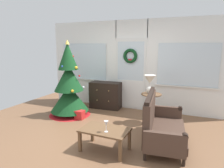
{
  "coord_description": "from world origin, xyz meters",
  "views": [
    {
      "loc": [
        1.74,
        -3.46,
        1.83
      ],
      "look_at": [
        0.05,
        0.55,
        1.0
      ],
      "focal_mm": 32.12,
      "sensor_mm": 36.0,
      "label": 1
    }
  ],
  "objects_px": {
    "christmas_tree": "(69,88)",
    "dresser_cabinet": "(106,95)",
    "table_lamp": "(150,82)",
    "side_table": "(151,102)",
    "gift_box": "(80,115)",
    "coffee_table": "(105,132)",
    "wine_glass": "(106,124)",
    "settee_sofa": "(160,124)"
  },
  "relations": [
    {
      "from": "christmas_tree",
      "to": "dresser_cabinet",
      "type": "xyz_separation_m",
      "value": [
        0.64,
        0.91,
        -0.34
      ]
    },
    {
      "from": "dresser_cabinet",
      "to": "table_lamp",
      "type": "height_order",
      "value": "table_lamp"
    },
    {
      "from": "side_table",
      "to": "gift_box",
      "type": "xyz_separation_m",
      "value": [
        -1.71,
        -0.48,
        -0.39
      ]
    },
    {
      "from": "christmas_tree",
      "to": "dresser_cabinet",
      "type": "height_order",
      "value": "christmas_tree"
    },
    {
      "from": "coffee_table",
      "to": "wine_glass",
      "type": "relative_size",
      "value": 4.37
    },
    {
      "from": "settee_sofa",
      "to": "coffee_table",
      "type": "bearing_deg",
      "value": -141.4
    },
    {
      "from": "side_table",
      "to": "wine_glass",
      "type": "height_order",
      "value": "side_table"
    },
    {
      "from": "dresser_cabinet",
      "to": "table_lamp",
      "type": "bearing_deg",
      "value": -22.26
    },
    {
      "from": "table_lamp",
      "to": "settee_sofa",
      "type": "bearing_deg",
      "value": -66.99
    },
    {
      "from": "dresser_cabinet",
      "to": "side_table",
      "type": "distance_m",
      "value": 1.62
    },
    {
      "from": "table_lamp",
      "to": "wine_glass",
      "type": "relative_size",
      "value": 2.26
    },
    {
      "from": "christmas_tree",
      "to": "dresser_cabinet",
      "type": "distance_m",
      "value": 1.17
    },
    {
      "from": "settee_sofa",
      "to": "wine_glass",
      "type": "distance_m",
      "value": 1.09
    },
    {
      "from": "dresser_cabinet",
      "to": "christmas_tree",
      "type": "bearing_deg",
      "value": -125.15
    },
    {
      "from": "settee_sofa",
      "to": "coffee_table",
      "type": "relative_size",
      "value": 1.85
    },
    {
      "from": "christmas_tree",
      "to": "dresser_cabinet",
      "type": "relative_size",
      "value": 2.15
    },
    {
      "from": "table_lamp",
      "to": "dresser_cabinet",
      "type": "bearing_deg",
      "value": 157.74
    },
    {
      "from": "christmas_tree",
      "to": "table_lamp",
      "type": "height_order",
      "value": "christmas_tree"
    },
    {
      "from": "side_table",
      "to": "table_lamp",
      "type": "relative_size",
      "value": 1.62
    },
    {
      "from": "side_table",
      "to": "dresser_cabinet",
      "type": "bearing_deg",
      "value": 157.23
    },
    {
      "from": "side_table",
      "to": "wine_glass",
      "type": "xyz_separation_m",
      "value": [
        -0.39,
        -1.73,
        0.04
      ]
    },
    {
      "from": "dresser_cabinet",
      "to": "coffee_table",
      "type": "relative_size",
      "value": 1.08
    },
    {
      "from": "side_table",
      "to": "table_lamp",
      "type": "bearing_deg",
      "value": 146.31
    },
    {
      "from": "coffee_table",
      "to": "wine_glass",
      "type": "bearing_deg",
      "value": -54.16
    },
    {
      "from": "dresser_cabinet",
      "to": "wine_glass",
      "type": "height_order",
      "value": "dresser_cabinet"
    },
    {
      "from": "christmas_tree",
      "to": "wine_glass",
      "type": "bearing_deg",
      "value": -39.72
    },
    {
      "from": "side_table",
      "to": "coffee_table",
      "type": "distance_m",
      "value": 1.71
    },
    {
      "from": "coffee_table",
      "to": "gift_box",
      "type": "distance_m",
      "value": 1.72
    },
    {
      "from": "settee_sofa",
      "to": "coffee_table",
      "type": "distance_m",
      "value": 1.07
    },
    {
      "from": "settee_sofa",
      "to": "side_table",
      "type": "relative_size",
      "value": 2.21
    },
    {
      "from": "coffee_table",
      "to": "gift_box",
      "type": "bearing_deg",
      "value": 136.96
    },
    {
      "from": "dresser_cabinet",
      "to": "gift_box",
      "type": "distance_m",
      "value": 1.16
    },
    {
      "from": "dresser_cabinet",
      "to": "settee_sofa",
      "type": "relative_size",
      "value": 0.59
    },
    {
      "from": "wine_glass",
      "to": "dresser_cabinet",
      "type": "bearing_deg",
      "value": 114.93
    },
    {
      "from": "dresser_cabinet",
      "to": "side_table",
      "type": "relative_size",
      "value": 1.3
    },
    {
      "from": "table_lamp",
      "to": "wine_glass",
      "type": "xyz_separation_m",
      "value": [
        -0.33,
        -1.77,
        -0.46
      ]
    },
    {
      "from": "wine_glass",
      "to": "gift_box",
      "type": "distance_m",
      "value": 1.87
    },
    {
      "from": "settee_sofa",
      "to": "side_table",
      "type": "height_order",
      "value": "settee_sofa"
    },
    {
      "from": "coffee_table",
      "to": "gift_box",
      "type": "height_order",
      "value": "coffee_table"
    },
    {
      "from": "christmas_tree",
      "to": "settee_sofa",
      "type": "relative_size",
      "value": 1.26
    },
    {
      "from": "dresser_cabinet",
      "to": "coffee_table",
      "type": "bearing_deg",
      "value": -65.58
    },
    {
      "from": "christmas_tree",
      "to": "coffee_table",
      "type": "bearing_deg",
      "value": -38.94
    }
  ]
}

